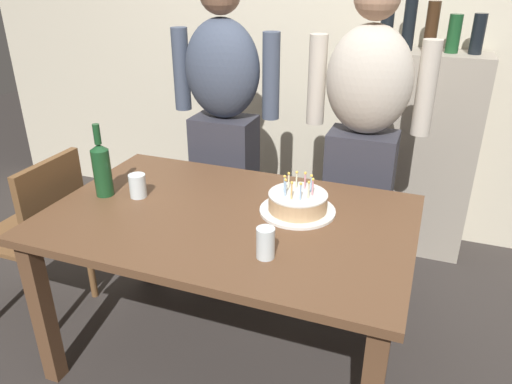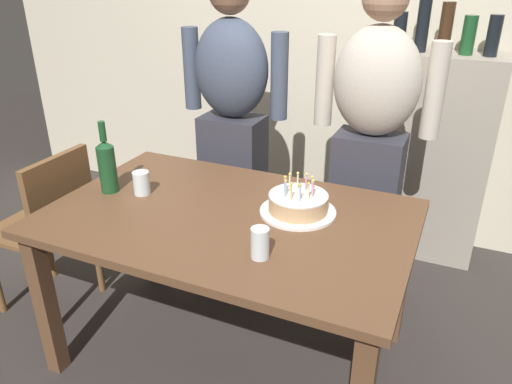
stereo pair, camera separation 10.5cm
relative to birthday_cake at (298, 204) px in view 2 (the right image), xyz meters
The scene contains 11 objects.
ground_plane 0.83m from the birthday_cake, 153.72° to the right, with size 10.00×10.00×0.00m, color #332D2B.
back_wall 1.54m from the birthday_cake, 100.36° to the left, with size 5.20×0.10×2.60m, color beige.
dining_table 0.32m from the birthday_cake, 153.72° to the right, with size 1.50×0.96×0.74m.
birthday_cake is the anchor object (origin of this frame).
water_glass_near 0.37m from the birthday_cake, 91.50° to the right, with size 0.07×0.07×0.12m, color silver.
water_glass_far 0.71m from the birthday_cake, behind, with size 0.07×0.07×0.11m, color silver.
wine_bottle 0.87m from the birthday_cake, behind, with size 0.08×0.08×0.33m.
person_man_bearded 0.85m from the birthday_cake, 134.94° to the left, with size 0.61×0.27×1.66m.
person_woman_cardigan 0.63m from the birthday_cake, 74.90° to the left, with size 0.61×0.27×1.66m.
dining_chair 1.28m from the birthday_cake, behind, with size 0.42×0.42×0.87m.
shelf_cabinet 1.27m from the birthday_cake, 72.04° to the left, with size 0.70×0.30×1.53m.
Camera 2 is at (0.83, -1.58, 1.68)m, focal length 34.23 mm.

